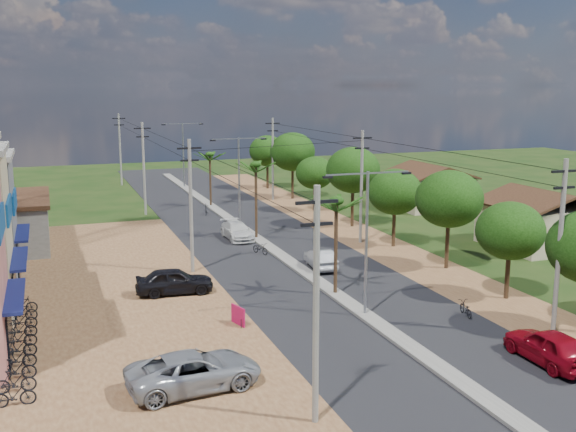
# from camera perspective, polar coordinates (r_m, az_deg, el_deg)

# --- Properties ---
(ground) EXTENTS (160.00, 160.00, 0.00)m
(ground) POSITION_cam_1_polar(r_m,az_deg,el_deg) (37.49, 6.51, -8.45)
(ground) COLOR black
(ground) RESTS_ON ground
(road) EXTENTS (12.00, 110.00, 0.04)m
(road) POSITION_cam_1_polar(r_m,az_deg,el_deg) (50.77, -1.02, -3.16)
(road) COLOR black
(road) RESTS_ON ground
(median) EXTENTS (1.00, 90.00, 0.18)m
(median) POSITION_cam_1_polar(r_m,az_deg,el_deg) (53.52, -2.06, -2.35)
(median) COLOR #605E56
(median) RESTS_ON ground
(dirt_lot_west) EXTENTS (18.00, 46.00, 0.04)m
(dirt_lot_west) POSITION_cam_1_polar(r_m,az_deg,el_deg) (41.50, -17.84, -6.96)
(dirt_lot_west) COLOR brown
(dirt_lot_west) RESTS_ON ground
(dirt_shoulder_east) EXTENTS (5.00, 90.00, 0.03)m
(dirt_shoulder_east) POSITION_cam_1_polar(r_m,az_deg,el_deg) (54.04, 7.55, -2.39)
(dirt_shoulder_east) COLOR brown
(dirt_shoulder_east) RESTS_ON ground
(house_east_near) EXTENTS (7.60, 7.50, 4.60)m
(house_east_near) POSITION_cam_1_polar(r_m,az_deg,el_deg) (55.85, 20.56, -0.07)
(house_east_near) COLOR #958E65
(house_east_near) RESTS_ON ground
(house_east_far) EXTENTS (7.60, 7.50, 4.60)m
(house_east_far) POSITION_cam_1_polar(r_m,az_deg,el_deg) (70.80, 11.77, 2.61)
(house_east_far) COLOR #958E65
(house_east_far) RESTS_ON ground
(tree_east_b) EXTENTS (4.00, 4.00, 5.83)m
(tree_east_b) POSITION_cam_1_polar(r_m,az_deg,el_deg) (41.25, 18.30, -1.20)
(tree_east_b) COLOR black
(tree_east_b) RESTS_ON ground
(tree_east_c) EXTENTS (4.60, 4.60, 6.83)m
(tree_east_c) POSITION_cam_1_polar(r_m,az_deg,el_deg) (46.92, 13.49, 1.41)
(tree_east_c) COLOR black
(tree_east_c) RESTS_ON ground
(tree_east_d) EXTENTS (4.20, 4.20, 6.13)m
(tree_east_d) POSITION_cam_1_polar(r_m,az_deg,el_deg) (52.76, 9.04, 2.03)
(tree_east_d) COLOR black
(tree_east_d) RESTS_ON ground
(tree_east_e) EXTENTS (4.80, 4.80, 7.14)m
(tree_east_e) POSITION_cam_1_polar(r_m,az_deg,el_deg) (59.80, 5.53, 3.89)
(tree_east_e) COLOR black
(tree_east_e) RESTS_ON ground
(tree_east_f) EXTENTS (3.80, 3.80, 5.52)m
(tree_east_f) POSITION_cam_1_polar(r_m,az_deg,el_deg) (67.05, 2.27, 3.66)
(tree_east_f) COLOR black
(tree_east_f) RESTS_ON ground
(tree_east_g) EXTENTS (5.00, 5.00, 7.38)m
(tree_east_g) POSITION_cam_1_polar(r_m,az_deg,el_deg) (74.53, 0.38, 5.46)
(tree_east_g) COLOR black
(tree_east_g) RESTS_ON ground
(tree_east_h) EXTENTS (4.40, 4.40, 6.52)m
(tree_east_h) POSITION_cam_1_polar(r_m,az_deg,el_deg) (82.01, -1.76, 5.54)
(tree_east_h) COLOR black
(tree_east_h) RESTS_ON ground
(palm_median_near) EXTENTS (2.00, 2.00, 6.15)m
(palm_median_near) POSITION_cam_1_polar(r_m,az_deg,el_deg) (39.58, 4.12, 0.93)
(palm_median_near) COLOR black
(palm_median_near) RESTS_ON ground
(palm_median_mid) EXTENTS (2.00, 2.00, 6.55)m
(palm_median_mid) POSITION_cam_1_polar(r_m,az_deg,el_deg) (54.38, -2.75, 4.08)
(palm_median_mid) COLOR black
(palm_median_mid) RESTS_ON ground
(palm_median_far) EXTENTS (2.00, 2.00, 5.85)m
(palm_median_far) POSITION_cam_1_polar(r_m,az_deg,el_deg) (69.80, -6.64, 5.02)
(palm_median_far) COLOR black
(palm_median_far) RESTS_ON ground
(streetlight_near) EXTENTS (5.10, 0.18, 8.00)m
(streetlight_near) POSITION_cam_1_polar(r_m,az_deg,el_deg) (36.18, 6.67, -1.28)
(streetlight_near) COLOR gray
(streetlight_near) RESTS_ON ground
(streetlight_mid) EXTENTS (5.10, 0.18, 8.00)m
(streetlight_mid) POSITION_cam_1_polar(r_m,az_deg,el_deg) (59.28, -4.17, 3.55)
(streetlight_mid) COLOR gray
(streetlight_mid) RESTS_ON ground
(streetlight_far) EXTENTS (5.10, 0.18, 8.00)m
(streetlight_far) POSITION_cam_1_polar(r_m,az_deg,el_deg) (83.48, -8.86, 5.61)
(streetlight_far) COLOR gray
(streetlight_far) RESTS_ON ground
(utility_pole_w_a) EXTENTS (1.60, 0.24, 9.00)m
(utility_pole_w_a) POSITION_cam_1_polar(r_m,az_deg,el_deg) (24.58, 2.40, -7.21)
(utility_pole_w_a) COLOR #605E56
(utility_pole_w_a) RESTS_ON ground
(utility_pole_w_b) EXTENTS (1.60, 0.24, 9.00)m
(utility_pole_w_b) POSITION_cam_1_polar(r_m,az_deg,el_deg) (45.15, -8.23, 1.09)
(utility_pole_w_b) COLOR #605E56
(utility_pole_w_b) RESTS_ON ground
(utility_pole_w_c) EXTENTS (1.60, 0.24, 9.00)m
(utility_pole_w_c) POSITION_cam_1_polar(r_m,az_deg,el_deg) (66.64, -12.11, 4.14)
(utility_pole_w_c) COLOR #605E56
(utility_pole_w_c) RESTS_ON ground
(utility_pole_w_d) EXTENTS (1.60, 0.24, 9.00)m
(utility_pole_w_d) POSITION_cam_1_polar(r_m,az_deg,el_deg) (87.39, -14.03, 5.63)
(utility_pole_w_d) COLOR #605E56
(utility_pole_w_d) RESTS_ON ground
(utility_pole_e_a) EXTENTS (1.60, 0.24, 9.00)m
(utility_pole_e_a) POSITION_cam_1_polar(r_m,az_deg,el_deg) (35.51, 22.01, -2.30)
(utility_pole_e_a) COLOR #605E56
(utility_pole_e_a) RESTS_ON ground
(utility_pole_e_b) EXTENTS (1.60, 0.24, 9.00)m
(utility_pole_e_b) POSITION_cam_1_polar(r_m,az_deg,el_deg) (53.58, 6.24, 2.69)
(utility_pole_e_b) COLOR #605E56
(utility_pole_e_b) RESTS_ON ground
(utility_pole_e_c) EXTENTS (1.60, 0.24, 9.00)m
(utility_pole_e_c) POSITION_cam_1_polar(r_m,az_deg,el_deg) (73.82, -1.30, 5.02)
(utility_pole_e_c) COLOR #605E56
(utility_pole_e_c) RESTS_ON ground
(car_red_near) EXTENTS (1.93, 4.74, 1.61)m
(car_red_near) POSITION_cam_1_polar(r_m,az_deg,el_deg) (33.17, 21.25, -10.31)
(car_red_near) COLOR maroon
(car_red_near) RESTS_ON ground
(car_silver_mid) EXTENTS (1.88, 4.19, 1.33)m
(car_silver_mid) POSITION_cam_1_polar(r_m,az_deg,el_deg) (46.52, 2.77, -3.67)
(car_silver_mid) COLOR gray
(car_silver_mid) RESTS_ON ground
(car_white_far) EXTENTS (1.97, 4.72, 1.36)m
(car_white_far) POSITION_cam_1_polar(r_m,az_deg,el_deg) (55.29, -4.33, -1.31)
(car_white_far) COLOR #B8B8B3
(car_white_far) RESTS_ON ground
(car_parked_silver) EXTENTS (5.85, 3.13, 1.56)m
(car_parked_silver) POSITION_cam_1_polar(r_m,az_deg,el_deg) (28.88, -7.94, -12.91)
(car_parked_silver) COLOR gray
(car_parked_silver) RESTS_ON ground
(car_parked_dark) EXTENTS (4.78, 2.25, 1.58)m
(car_parked_dark) POSITION_cam_1_polar(r_m,az_deg,el_deg) (41.42, -9.59, -5.49)
(car_parked_dark) COLOR black
(car_parked_dark) RESTS_ON ground
(moto_rider_east) EXTENTS (0.85, 1.63, 0.81)m
(moto_rider_east) POSITION_cam_1_polar(r_m,az_deg,el_deg) (38.39, 14.80, -7.64)
(moto_rider_east) COLOR black
(moto_rider_east) RESTS_ON ground
(moto_rider_west_a) EXTENTS (1.16, 1.75, 0.87)m
(moto_rider_west_a) POSITION_cam_1_polar(r_m,az_deg,el_deg) (50.42, -2.36, -2.78)
(moto_rider_west_a) COLOR black
(moto_rider_west_a) RESTS_ON ground
(moto_rider_west_b) EXTENTS (0.89, 1.85, 1.07)m
(moto_rider_west_b) POSITION_cam_1_polar(r_m,az_deg,el_deg) (65.85, -6.96, 0.51)
(moto_rider_west_b) COLOR black
(moto_rider_west_b) RESTS_ON ground
(roadside_sign) EXTENTS (0.43, 1.23, 1.05)m
(roadside_sign) POSITION_cam_1_polar(r_m,az_deg,el_deg) (35.88, -4.25, -8.42)
(roadside_sign) COLOR #9F0E3E
(roadside_sign) RESTS_ON ground
(parked_scooter_row) EXTENTS (1.67, 12.21, 1.00)m
(parked_scooter_row) POSITION_cam_1_polar(r_m,az_deg,el_deg) (34.76, -21.85, -9.91)
(parked_scooter_row) COLOR black
(parked_scooter_row) RESTS_ON ground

